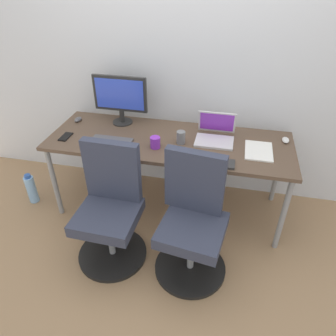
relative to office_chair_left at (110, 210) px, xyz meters
The scene contains 16 objects.
ground_plane 0.81m from the office_chair_left, 63.03° to the left, with size 5.28×5.28×0.00m, color #9E7A56.
back_wall 1.41m from the office_chair_left, 73.44° to the left, with size 4.40×0.04×2.60m, color silver.
desk 0.74m from the office_chair_left, 63.03° to the left, with size 2.03×0.72×0.73m.
office_chair_left is the anchor object (origin of this frame).
office_chair_right 0.62m from the office_chair_left, ahead, with size 0.54×0.54×0.94m.
water_bottle_on_floor 1.11m from the office_chair_left, 157.82° to the left, with size 0.09×0.09×0.31m.
desktop_monitor 1.02m from the office_chair_left, 101.63° to the left, with size 0.48×0.18×0.43m.
open_laptop 1.05m from the office_chair_left, 45.93° to the left, with size 0.31×0.29×0.22m.
keyboard_by_monitor 0.59m from the office_chair_left, 106.33° to the left, with size 0.34×0.12×0.02m, color #515156.
keyboard_by_laptop 0.83m from the office_chair_left, 25.93° to the left, with size 0.34×0.12×0.02m, color #2D2D2D.
mouse_by_monitor 1.52m from the office_chair_left, 32.20° to the left, with size 0.06×0.10×0.03m, color silver.
mouse_by_laptop 1.03m from the office_chair_left, 126.84° to the left, with size 0.06×0.10×0.03m, color #515156.
coffee_mug 0.63m from the office_chair_left, 63.63° to the left, with size 0.08×0.08×0.09m, color purple.
pen_cup 0.80m from the office_chair_left, 54.30° to the left, with size 0.07×0.07×0.10m, color slate.
phone_near_laptop 0.79m from the office_chair_left, 139.45° to the left, with size 0.07×0.14×0.01m, color black.
paper_pile 1.23m from the office_chair_left, 29.32° to the left, with size 0.21×0.30×0.01m, color white.
Camera 1 is at (0.49, -2.24, 2.00)m, focal length 33.48 mm.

